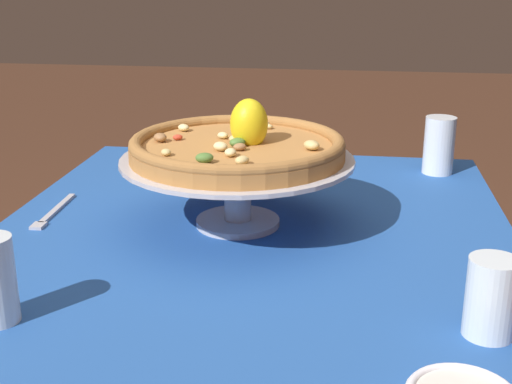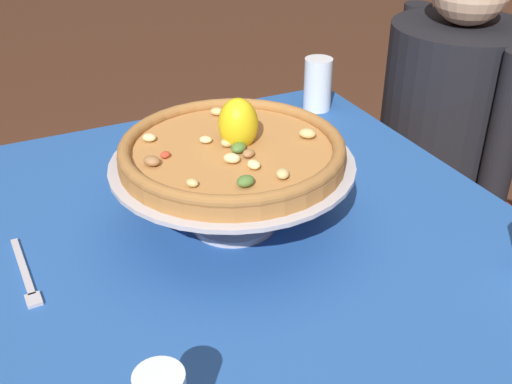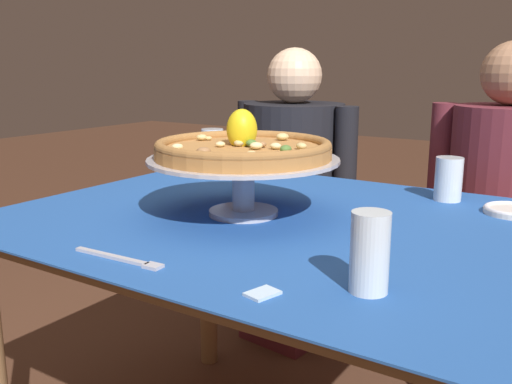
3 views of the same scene
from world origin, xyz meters
name	(u,v)px [view 1 (image 1 of 3)]	position (x,y,z in m)	size (l,w,h in m)	color
dining_table	(249,286)	(0.00, 0.00, 0.62)	(1.19, 0.98, 0.72)	olive
pizza_stand	(237,173)	(-0.06, -0.03, 0.83)	(0.44, 0.44, 0.13)	#B7B7C1
pizza	(238,146)	(-0.06, -0.03, 0.88)	(0.40, 0.40, 0.11)	#AD753D
water_glass_back_left	(439,149)	(-0.46, 0.39, 0.78)	(0.07, 0.07, 0.14)	white
water_glass_back_right	(491,302)	(0.30, 0.37, 0.77)	(0.07, 0.07, 0.11)	silver
dinner_fork	(53,213)	(-0.06, -0.41, 0.73)	(0.20, 0.03, 0.01)	#B7B7C1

